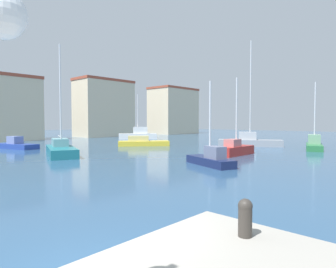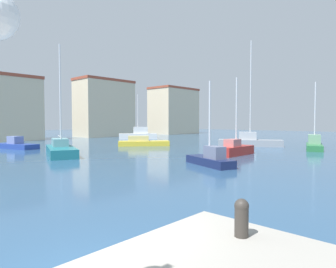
{
  "view_description": "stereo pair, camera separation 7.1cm",
  "coord_description": "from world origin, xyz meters",
  "px_view_note": "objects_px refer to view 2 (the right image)",
  "views": [
    {
      "loc": [
        -2.85,
        -4.59,
        3.01
      ],
      "look_at": [
        20.9,
        17.59,
        1.65
      ],
      "focal_mm": 31.38,
      "sensor_mm": 36.0,
      "label": 1
    },
    {
      "loc": [
        -2.81,
        -4.64,
        3.01
      ],
      "look_at": [
        20.9,
        17.59,
        1.65
      ],
      "focal_mm": 31.38,
      "sensor_mm": 36.0,
      "label": 2
    }
  ],
  "objects_px": {
    "mooring_bollard": "(242,216)",
    "sailboat_green_far_right": "(314,144)",
    "sailboat_red_far_left": "(235,149)",
    "sailboat_navy_center_channel": "(211,158)",
    "sailboat_grey_distant_east": "(250,141)",
    "motorboat_blue_mid_harbor": "(16,145)",
    "motorboat_yellow_distant_north": "(142,142)",
    "sailboat_teal_outer_mooring": "(61,149)",
    "sailboat_white_behind_lamppost": "(138,135)"
  },
  "relations": [
    {
      "from": "sailboat_white_behind_lamppost",
      "to": "sailboat_navy_center_channel",
      "type": "bearing_deg",
      "value": -122.19
    },
    {
      "from": "motorboat_yellow_distant_north",
      "to": "sailboat_navy_center_channel",
      "type": "distance_m",
      "value": 17.64
    },
    {
      "from": "sailboat_green_far_right",
      "to": "sailboat_grey_distant_east",
      "type": "height_order",
      "value": "sailboat_grey_distant_east"
    },
    {
      "from": "motorboat_yellow_distant_north",
      "to": "sailboat_grey_distant_east",
      "type": "distance_m",
      "value": 13.24
    },
    {
      "from": "sailboat_grey_distant_east",
      "to": "motorboat_blue_mid_harbor",
      "type": "bearing_deg",
      "value": 139.67
    },
    {
      "from": "mooring_bollard",
      "to": "sailboat_red_far_left",
      "type": "xyz_separation_m",
      "value": [
        18.94,
        11.13,
        -0.88
      ]
    },
    {
      "from": "mooring_bollard",
      "to": "sailboat_teal_outer_mooring",
      "type": "height_order",
      "value": "sailboat_teal_outer_mooring"
    },
    {
      "from": "sailboat_navy_center_channel",
      "to": "mooring_bollard",
      "type": "bearing_deg",
      "value": -143.25
    },
    {
      "from": "sailboat_teal_outer_mooring",
      "to": "sailboat_green_far_right",
      "type": "relative_size",
      "value": 1.35
    },
    {
      "from": "sailboat_green_far_right",
      "to": "motorboat_blue_mid_harbor",
      "type": "relative_size",
      "value": 1.25
    },
    {
      "from": "sailboat_red_far_left",
      "to": "motorboat_blue_mid_harbor",
      "type": "relative_size",
      "value": 1.19
    },
    {
      "from": "sailboat_grey_distant_east",
      "to": "sailboat_white_behind_lamppost",
      "type": "bearing_deg",
      "value": 89.01
    },
    {
      "from": "sailboat_green_far_right",
      "to": "sailboat_red_far_left",
      "type": "height_order",
      "value": "sailboat_green_far_right"
    },
    {
      "from": "sailboat_white_behind_lamppost",
      "to": "mooring_bollard",
      "type": "bearing_deg",
      "value": -129.0
    },
    {
      "from": "sailboat_grey_distant_east",
      "to": "sailboat_navy_center_channel",
      "type": "bearing_deg",
      "value": -160.81
    },
    {
      "from": "sailboat_white_behind_lamppost",
      "to": "sailboat_teal_outer_mooring",
      "type": "height_order",
      "value": "sailboat_teal_outer_mooring"
    },
    {
      "from": "sailboat_grey_distant_east",
      "to": "motorboat_blue_mid_harbor",
      "type": "height_order",
      "value": "sailboat_grey_distant_east"
    },
    {
      "from": "mooring_bollard",
      "to": "sailboat_red_far_left",
      "type": "bearing_deg",
      "value": 30.44
    },
    {
      "from": "motorboat_yellow_distant_north",
      "to": "sailboat_green_far_right",
      "type": "bearing_deg",
      "value": -61.22
    },
    {
      "from": "sailboat_red_far_left",
      "to": "sailboat_grey_distant_east",
      "type": "xyz_separation_m",
      "value": [
        9.87,
        3.78,
        0.04
      ]
    },
    {
      "from": "sailboat_teal_outer_mooring",
      "to": "sailboat_navy_center_channel",
      "type": "distance_m",
      "value": 13.98
    },
    {
      "from": "sailboat_navy_center_channel",
      "to": "sailboat_green_far_right",
      "type": "bearing_deg",
      "value": -4.73
    },
    {
      "from": "motorboat_yellow_distant_north",
      "to": "sailboat_navy_center_channel",
      "type": "height_order",
      "value": "sailboat_navy_center_channel"
    },
    {
      "from": "mooring_bollard",
      "to": "sailboat_green_far_right",
      "type": "distance_m",
      "value": 30.6
    },
    {
      "from": "sailboat_green_far_right",
      "to": "sailboat_grey_distant_east",
      "type": "bearing_deg",
      "value": 96.28
    },
    {
      "from": "sailboat_grey_distant_east",
      "to": "mooring_bollard",
      "type": "bearing_deg",
      "value": -152.64
    },
    {
      "from": "motorboat_yellow_distant_north",
      "to": "sailboat_red_far_left",
      "type": "height_order",
      "value": "sailboat_red_far_left"
    },
    {
      "from": "motorboat_yellow_distant_north",
      "to": "motorboat_blue_mid_harbor",
      "type": "xyz_separation_m",
      "value": [
        -12.14,
        7.65,
        -0.05
      ]
    },
    {
      "from": "mooring_bollard",
      "to": "sailboat_green_far_right",
      "type": "height_order",
      "value": "sailboat_green_far_right"
    },
    {
      "from": "mooring_bollard",
      "to": "motorboat_blue_mid_harbor",
      "type": "xyz_separation_m",
      "value": [
        8.0,
        32.58,
        -1.05
      ]
    },
    {
      "from": "sailboat_white_behind_lamppost",
      "to": "sailboat_teal_outer_mooring",
      "type": "bearing_deg",
      "value": -147.23
    },
    {
      "from": "motorboat_yellow_distant_north",
      "to": "sailboat_grey_distant_east",
      "type": "height_order",
      "value": "sailboat_grey_distant_east"
    },
    {
      "from": "sailboat_red_far_left",
      "to": "sailboat_navy_center_channel",
      "type": "relative_size",
      "value": 1.2
    },
    {
      "from": "sailboat_red_far_left",
      "to": "sailboat_teal_outer_mooring",
      "type": "bearing_deg",
      "value": 133.27
    },
    {
      "from": "mooring_bollard",
      "to": "motorboat_blue_mid_harbor",
      "type": "height_order",
      "value": "mooring_bollard"
    },
    {
      "from": "sailboat_red_far_left",
      "to": "motorboat_blue_mid_harbor",
      "type": "height_order",
      "value": "sailboat_red_far_left"
    },
    {
      "from": "motorboat_yellow_distant_north",
      "to": "sailboat_red_far_left",
      "type": "bearing_deg",
      "value": -94.98
    },
    {
      "from": "sailboat_red_far_left",
      "to": "sailboat_navy_center_channel",
      "type": "xyz_separation_m",
      "value": [
        -6.69,
        -1.99,
        -0.08
      ]
    },
    {
      "from": "sailboat_grey_distant_east",
      "to": "sailboat_navy_center_channel",
      "type": "xyz_separation_m",
      "value": [
        -16.56,
        -5.76,
        -0.12
      ]
    },
    {
      "from": "sailboat_green_far_right",
      "to": "sailboat_navy_center_channel",
      "type": "bearing_deg",
      "value": 175.27
    },
    {
      "from": "sailboat_teal_outer_mooring",
      "to": "sailboat_grey_distant_east",
      "type": "bearing_deg",
      "value": -20.31
    },
    {
      "from": "sailboat_green_far_right",
      "to": "sailboat_red_far_left",
      "type": "distance_m",
      "value": 11.19
    },
    {
      "from": "sailboat_grey_distant_east",
      "to": "sailboat_teal_outer_mooring",
      "type": "bearing_deg",
      "value": 159.69
    },
    {
      "from": "motorboat_yellow_distant_north",
      "to": "sailboat_grey_distant_east",
      "type": "xyz_separation_m",
      "value": [
        8.66,
        -10.01,
        0.17
      ]
    },
    {
      "from": "sailboat_teal_outer_mooring",
      "to": "motorboat_yellow_distant_north",
      "type": "xyz_separation_m",
      "value": [
        11.94,
        2.39,
        -0.1
      ]
    },
    {
      "from": "sailboat_teal_outer_mooring",
      "to": "sailboat_white_behind_lamppost",
      "type": "bearing_deg",
      "value": 32.77
    },
    {
      "from": "sailboat_grey_distant_east",
      "to": "sailboat_green_far_right",
      "type": "bearing_deg",
      "value": -83.72
    },
    {
      "from": "sailboat_red_far_left",
      "to": "sailboat_white_behind_lamppost",
      "type": "bearing_deg",
      "value": 67.66
    },
    {
      "from": "motorboat_yellow_distant_north",
      "to": "sailboat_teal_outer_mooring",
      "type": "bearing_deg",
      "value": -168.69
    },
    {
      "from": "motorboat_yellow_distant_north",
      "to": "sailboat_grey_distant_east",
      "type": "relative_size",
      "value": 0.47
    }
  ]
}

